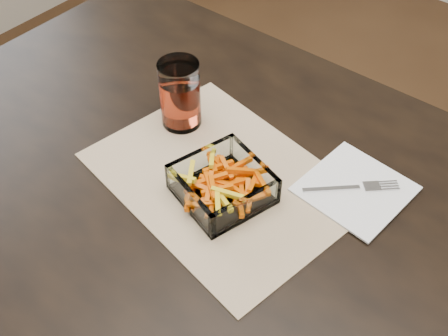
{
  "coord_description": "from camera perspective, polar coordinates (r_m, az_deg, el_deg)",
  "views": [
    {
      "loc": [
        0.29,
        -0.5,
        1.48
      ],
      "look_at": [
        -0.13,
        0.02,
        0.78
      ],
      "focal_mm": 45.0,
      "sensor_mm": 36.0,
      "label": 1
    }
  ],
  "objects": [
    {
      "name": "dining_table",
      "position": [
        1.0,
        5.32,
        -8.95
      ],
      "size": [
        1.6,
        0.9,
        0.75
      ],
      "color": "black",
      "rests_on": "ground"
    },
    {
      "name": "tumbler",
      "position": [
        1.07,
        -4.47,
        7.28
      ],
      "size": [
        0.08,
        0.08,
        0.14
      ],
      "color": "white",
      "rests_on": "placemat"
    },
    {
      "name": "napkin",
      "position": [
        1.0,
        13.19,
        -2.07
      ],
      "size": [
        0.18,
        0.18,
        0.0
      ],
      "primitive_type": "cube",
      "rotation": [
        0.0,
        0.0,
        -0.09
      ],
      "color": "white",
      "rests_on": "placemat"
    },
    {
      "name": "placemat",
      "position": [
        1.0,
        -0.24,
        -1.09
      ],
      "size": [
        0.5,
        0.4,
        0.0
      ],
      "primitive_type": "cube",
      "rotation": [
        0.0,
        0.0,
        -0.17
      ],
      "color": "tan",
      "rests_on": "dining_table"
    },
    {
      "name": "glass_bowl",
      "position": [
        0.95,
        -0.15,
        -1.83
      ],
      "size": [
        0.17,
        0.17,
        0.06
      ],
      "rotation": [
        0.0,
        0.0,
        -0.28
      ],
      "color": "white",
      "rests_on": "placemat"
    },
    {
      "name": "fork",
      "position": [
        1.0,
        13.09,
        -1.94
      ],
      "size": [
        0.13,
        0.13,
        0.0
      ],
      "rotation": [
        0.0,
        0.0,
        -0.81
      ],
      "color": "silver",
      "rests_on": "napkin"
    }
  ]
}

